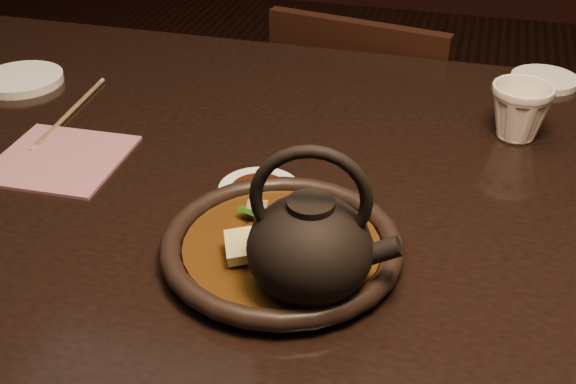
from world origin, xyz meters
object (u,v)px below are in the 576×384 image
(chair, at_px, (367,164))
(teapot, at_px, (311,244))
(table, at_px, (231,213))
(plate, at_px, (282,247))
(tea_cup, at_px, (520,110))

(chair, height_order, teapot, teapot)
(table, height_order, chair, chair)
(chair, relative_size, plate, 2.97)
(plate, xyz_separation_m, teapot, (0.04, -0.05, 0.05))
(tea_cup, bearing_deg, chair, 122.83)
(table, bearing_deg, chair, 80.66)
(plate, distance_m, tea_cup, 0.43)
(table, distance_m, tea_cup, 0.43)
(chair, height_order, tea_cup, tea_cup)
(chair, relative_size, tea_cup, 9.15)
(teapot, bearing_deg, tea_cup, 54.58)
(plate, relative_size, teapot, 1.56)
(table, bearing_deg, teapot, -53.17)
(plate, bearing_deg, table, 125.74)
(table, height_order, plate, plate)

